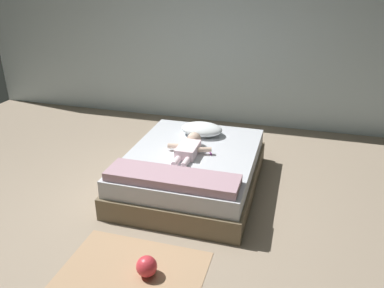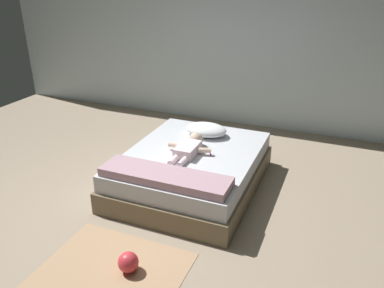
{
  "view_description": "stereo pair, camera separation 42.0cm",
  "coord_description": "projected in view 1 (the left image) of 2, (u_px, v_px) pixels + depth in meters",
  "views": [
    {
      "loc": [
        1.34,
        -2.87,
        2.25
      ],
      "look_at": [
        0.27,
        0.81,
        0.52
      ],
      "focal_mm": 35.88,
      "sensor_mm": 36.0,
      "label": 1
    },
    {
      "loc": [
        1.74,
        -2.73,
        2.25
      ],
      "look_at": [
        0.27,
        0.81,
        0.52
      ],
      "focal_mm": 35.88,
      "sensor_mm": 36.0,
      "label": 2
    }
  ],
  "objects": [
    {
      "name": "bed",
      "position": [
        192.0,
        169.0,
        4.34
      ],
      "size": [
        1.43,
        1.84,
        0.42
      ],
      "color": "brown",
      "rests_on": "ground_plane"
    },
    {
      "name": "toothbrush",
      "position": [
        210.0,
        152.0,
        4.25
      ],
      "size": [
        0.08,
        0.14,
        0.02
      ],
      "color": "#B328B0",
      "rests_on": "bed"
    },
    {
      "name": "rug",
      "position": [
        125.0,
        284.0,
        3.01
      ],
      "size": [
        1.17,
        1.11,
        0.01
      ],
      "color": "tan",
      "rests_on": "ground_plane"
    },
    {
      "name": "ground_plane",
      "position": [
        143.0,
        222.0,
        3.78
      ],
      "size": [
        8.0,
        8.0,
        0.0
      ],
      "primitive_type": "plane",
      "color": "gray"
    },
    {
      "name": "toy_ball",
      "position": [
        147.0,
        266.0,
        3.07
      ],
      "size": [
        0.17,
        0.17,
        0.17
      ],
      "primitive_type": "sphere",
      "color": "#DD353F",
      "rests_on": "rug"
    },
    {
      "name": "blanket",
      "position": [
        172.0,
        178.0,
        3.63
      ],
      "size": [
        1.29,
        0.35,
        0.08
      ],
      "color": "#B28B99",
      "rests_on": "bed"
    },
    {
      "name": "baby",
      "position": [
        189.0,
        148.0,
        4.22
      ],
      "size": [
        0.5,
        0.66,
        0.16
      ],
      "color": "white",
      "rests_on": "bed"
    },
    {
      "name": "pillow",
      "position": [
        202.0,
        129.0,
        4.67
      ],
      "size": [
        0.51,
        0.35,
        0.15
      ],
      "color": "white",
      "rests_on": "bed"
    },
    {
      "name": "wall_behind_bed",
      "position": [
        214.0,
        40.0,
        5.88
      ],
      "size": [
        8.0,
        0.12,
        2.59
      ],
      "primitive_type": "cube",
      "color": "silver",
      "rests_on": "ground_plane"
    }
  ]
}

